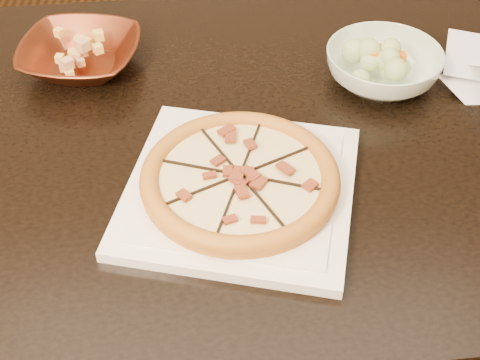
{
  "coord_description": "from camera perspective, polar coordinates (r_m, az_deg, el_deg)",
  "views": [
    {
      "loc": [
        -0.04,
        -0.82,
        1.47
      ],
      "look_at": [
        -0.03,
        -0.09,
        0.78
      ],
      "focal_mm": 50.0,
      "sensor_mm": 36.0,
      "label": 1
    }
  ],
  "objects": [
    {
      "name": "mixed_dish",
      "position": [
        1.29,
        -13.78,
        11.83
      ],
      "size": [
        0.1,
        0.1,
        0.03
      ],
      "color": "tan",
      "rests_on": "bronze_bowl"
    },
    {
      "name": "plate",
      "position": [
        1.02,
        -0.0,
        -0.79
      ],
      "size": [
        0.4,
        0.4,
        0.02
      ],
      "color": "white",
      "rests_on": "dining_table"
    },
    {
      "name": "salad",
      "position": [
        1.23,
        12.35,
        11.36
      ],
      "size": [
        0.09,
        0.1,
        0.04
      ],
      "color": "#BBD57A",
      "rests_on": "salad_bowl"
    },
    {
      "name": "pizza",
      "position": [
        1.0,
        -0.0,
        0.17
      ],
      "size": [
        0.3,
        0.3,
        0.03
      ],
      "color": "#A85B21",
      "rests_on": "plate"
    },
    {
      "name": "bronze_bowl",
      "position": [
        1.31,
        -13.44,
        10.31
      ],
      "size": [
        0.25,
        0.25,
        0.05
      ],
      "primitive_type": "imported",
      "rotation": [
        0.0,
        0.0,
        -0.13
      ],
      "color": "brown",
      "rests_on": "dining_table"
    },
    {
      "name": "dining_table",
      "position": [
        1.2,
        -3.82,
        0.53
      ],
      "size": [
        1.54,
        1.07,
        0.75
      ],
      "color": "black",
      "rests_on": "floor"
    },
    {
      "name": "salad_bowl",
      "position": [
        1.26,
        12.09,
        9.42
      ],
      "size": [
        0.25,
        0.25,
        0.07
      ],
      "primitive_type": "imported",
      "rotation": [
        0.0,
        0.0,
        0.2
      ],
      "color": "silver",
      "rests_on": "dining_table"
    }
  ]
}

